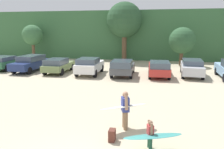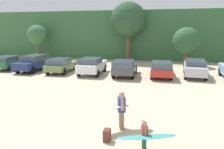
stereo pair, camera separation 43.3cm
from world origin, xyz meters
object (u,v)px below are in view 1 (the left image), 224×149
(person_child, at_px, (150,133))
(parked_car_forest_green, at_px, (6,62))
(surfboard_teal, at_px, (153,136))
(backpack_dropped, at_px, (112,135))
(parked_car_dark_gray, at_px, (123,67))
(surfboard_white, at_px, (124,107))
(parked_car_olive_green, at_px, (58,65))
(parked_car_navy, at_px, (31,63))
(person_adult, at_px, (125,108))
(parked_car_white, at_px, (89,65))
(parked_car_silver, at_px, (192,67))
(parked_car_red, at_px, (159,68))

(person_child, bearing_deg, parked_car_forest_green, -59.46)
(surfboard_teal, distance_m, backpack_dropped, 1.57)
(parked_car_dark_gray, bearing_deg, surfboard_white, -173.04)
(parked_car_olive_green, bearing_deg, parked_car_dark_gray, -93.48)
(parked_car_navy, height_order, parked_car_olive_green, parked_car_navy)
(parked_car_forest_green, bearing_deg, parked_car_navy, -98.75)
(parked_car_forest_green, distance_m, person_adult, 18.10)
(parked_car_forest_green, bearing_deg, surfboard_teal, -131.39)
(parked_car_dark_gray, height_order, surfboard_white, parked_car_dark_gray)
(parked_car_white, height_order, person_child, parked_car_white)
(parked_car_silver, xyz_separation_m, backpack_dropped, (-4.76, -12.83, -0.57))
(parked_car_navy, bearing_deg, parked_car_red, -87.90)
(person_adult, bearing_deg, backpack_dropped, 55.11)
(parked_car_navy, relative_size, person_child, 4.54)
(parked_car_navy, relative_size, parked_car_olive_green, 1.16)
(parked_car_dark_gray, bearing_deg, parked_car_navy, 84.63)
(parked_car_dark_gray, bearing_deg, parked_car_red, -84.11)
(parked_car_white, xyz_separation_m, parked_car_silver, (9.12, 1.10, -0.03))
(parked_car_forest_green, relative_size, surfboard_teal, 2.06)
(parked_car_olive_green, height_order, parked_car_red, parked_car_red)
(parked_car_navy, relative_size, surfboard_teal, 2.19)
(parked_car_forest_green, height_order, parked_car_white, parked_car_white)
(parked_car_olive_green, bearing_deg, surfboard_white, -144.87)
(parked_car_olive_green, height_order, person_adult, person_adult)
(parked_car_olive_green, relative_size, person_adult, 2.51)
(backpack_dropped, bearing_deg, parked_car_navy, 130.79)
(parked_car_white, relative_size, surfboard_teal, 1.88)
(parked_car_olive_green, height_order, backpack_dropped, parked_car_olive_green)
(parked_car_dark_gray, relative_size, backpack_dropped, 9.21)
(parked_car_white, bearing_deg, parked_car_silver, -83.89)
(person_adult, bearing_deg, surfboard_white, 33.76)
(parked_car_dark_gray, relative_size, surfboard_white, 2.02)
(surfboard_white, bearing_deg, parked_car_forest_green, -71.70)
(parked_car_forest_green, xyz_separation_m, parked_car_silver, (18.39, 0.17, 0.03))
(parked_car_navy, height_order, backpack_dropped, parked_car_navy)
(parked_car_silver, height_order, backpack_dropped, parked_car_silver)
(parked_car_dark_gray, relative_size, surfboard_teal, 1.93)
(parked_car_forest_green, relative_size, parked_car_silver, 0.96)
(surfboard_white, bearing_deg, surfboard_teal, 97.10)
(parked_car_white, distance_m, person_child, 13.31)
(parked_car_navy, bearing_deg, person_child, -133.15)
(parked_car_forest_green, bearing_deg, parked_car_red, -93.05)
(parked_car_forest_green, distance_m, parked_car_navy, 3.12)
(parked_car_olive_green, bearing_deg, parked_car_white, -93.47)
(parked_car_olive_green, xyz_separation_m, parked_car_silver, (12.28, 0.95, 0.05))
(parked_car_red, height_order, surfboard_teal, parked_car_red)
(parked_car_white, bearing_deg, parked_car_red, -88.43)
(parked_car_navy, distance_m, person_child, 17.27)
(parked_car_olive_green, xyz_separation_m, person_adult, (7.85, -10.74, 0.16))
(surfboard_white, bearing_deg, parked_car_dark_gray, -113.52)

